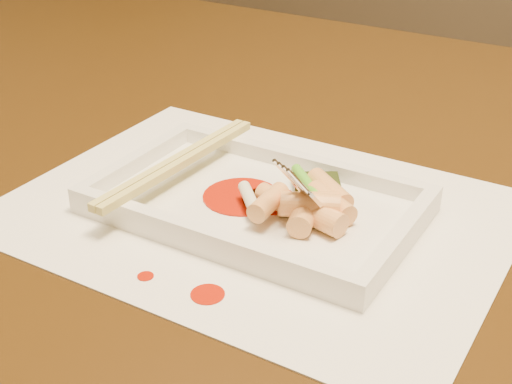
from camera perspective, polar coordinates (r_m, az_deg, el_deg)
The scene contains 25 objects.
table at distance 0.76m, azimuth 0.48°, elevation -3.01°, with size 1.40×0.90×0.75m.
placemat at distance 0.59m, azimuth -0.00°, elevation -1.60°, with size 0.40×0.30×0.00m, color white.
sauce_splatter_a at distance 0.49m, azimuth -3.89°, elevation -8.17°, with size 0.02×0.02×0.00m, color #B21905.
sauce_splatter_b at distance 0.52m, azimuth -8.83°, elevation -6.67°, with size 0.01×0.01×0.00m, color #B21905.
plate_base at distance 0.59m, azimuth 0.00°, elevation -1.20°, with size 0.26×0.16×0.01m, color white.
plate_rim_far at distance 0.64m, azimuth 3.41°, elevation 2.50°, with size 0.26×0.01×0.01m, color white.
plate_rim_near at distance 0.53m, azimuth -4.13°, elevation -3.60°, with size 0.26×0.01×0.01m, color white.
plate_rim_left at distance 0.65m, azimuth -9.50°, elevation 2.47°, with size 0.01×0.14×0.01m, color white.
plate_rim_right at distance 0.54m, azimuth 11.47°, elevation -3.53°, with size 0.01×0.14×0.01m, color white.
veg_piece at distance 0.60m, azimuth 4.86°, elevation 0.54°, with size 0.04×0.03×0.01m, color black.
scallion_white at distance 0.57m, azimuth -0.55°, elevation -0.45°, with size 0.01×0.01×0.04m, color #EAEACC.
scallion_green at distance 0.58m, azimuth 4.61°, elevation 0.05°, with size 0.01×0.01×0.09m, color #44A81B.
chopstick_a at distance 0.62m, azimuth -6.56°, elevation 2.48°, with size 0.01×0.20×0.01m, color #D2C569.
chopstick_b at distance 0.61m, azimuth -5.96°, elevation 2.32°, with size 0.01×0.20×0.01m, color #D2C569.
fork at distance 0.54m, azimuth 7.44°, elevation 4.95°, with size 0.09×0.10×0.14m, color silver, non-canonical shape.
sauce_blob_0 at distance 0.59m, azimuth -1.14°, elevation -0.35°, with size 0.07×0.07×0.00m, color #B21905.
sauce_blob_1 at distance 0.59m, azimuth 1.19°, elevation -0.67°, with size 0.05×0.05×0.00m, color #B21905.
rice_cake_0 at distance 0.57m, azimuth 6.00°, elevation -0.86°, with size 0.02×0.02×0.05m, color #F9C274.
rice_cake_1 at distance 0.56m, azimuth 4.11°, elevation -0.96°, with size 0.02×0.02×0.05m, color #F9C274.
rice_cake_2 at distance 0.55m, azimuth 4.38°, elevation -1.07°, with size 0.02×0.02×0.05m, color #F9C274.
rice_cake_3 at distance 0.55m, azimuth 3.83°, elevation -1.89°, with size 0.02×0.02×0.04m, color #F9C274.
rice_cake_4 at distance 0.58m, azimuth 5.90°, elevation 0.14°, with size 0.02×0.02×0.05m, color #F9C274.
rice_cake_5 at distance 0.55m, azimuth 1.01°, elevation -0.83°, with size 0.02×0.02×0.04m, color #F9C274.
rice_cake_6 at distance 0.57m, azimuth 1.89°, elevation -0.71°, with size 0.02×0.02×0.04m, color #F9C274.
rice_cake_7 at distance 0.55m, azimuth 5.09°, elevation -1.95°, with size 0.02×0.02×0.04m, color #F9C274.
Camera 1 is at (0.33, -0.56, 1.05)m, focal length 50.00 mm.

